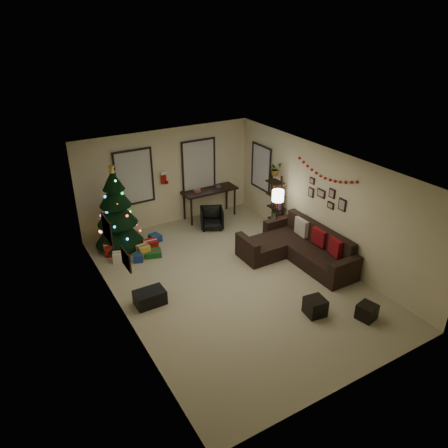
{
  "coord_description": "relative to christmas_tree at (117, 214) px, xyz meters",
  "views": [
    {
      "loc": [
        -4.28,
        -6.87,
        5.46
      ],
      "look_at": [
        0.1,
        0.6,
        1.15
      ],
      "focal_mm": 34.48,
      "sensor_mm": 36.0,
      "label": 1
    }
  ],
  "objects": [
    {
      "name": "floor",
      "position": [
        1.69,
        -2.82,
        -0.93
      ],
      "size": [
        7.0,
        7.0,
        0.0
      ],
      "primitive_type": "plane",
      "color": "tan",
      "rests_on": "ground"
    },
    {
      "name": "ceiling",
      "position": [
        1.69,
        -2.82,
        1.77
      ],
      "size": [
        7.0,
        7.0,
        0.0
      ],
      "primitive_type": "plane",
      "rotation": [
        3.14,
        0.0,
        0.0
      ],
      "color": "white",
      "rests_on": "floor"
    },
    {
      "name": "wall_back",
      "position": [
        1.69,
        0.68,
        0.42
      ],
      "size": [
        5.0,
        0.0,
        5.0
      ],
      "primitive_type": "plane",
      "rotation": [
        1.57,
        0.0,
        0.0
      ],
      "color": "beige",
      "rests_on": "floor"
    },
    {
      "name": "wall_front",
      "position": [
        1.69,
        -6.32,
        0.42
      ],
      "size": [
        5.0,
        0.0,
        5.0
      ],
      "primitive_type": "plane",
      "rotation": [
        -1.57,
        0.0,
        0.0
      ],
      "color": "beige",
      "rests_on": "floor"
    },
    {
      "name": "wall_left",
      "position": [
        -0.81,
        -2.82,
        0.42
      ],
      "size": [
        0.0,
        7.0,
        7.0
      ],
      "primitive_type": "plane",
      "rotation": [
        1.57,
        0.0,
        1.57
      ],
      "color": "beige",
      "rests_on": "floor"
    },
    {
      "name": "wall_right",
      "position": [
        4.19,
        -2.82,
        0.42
      ],
      "size": [
        0.0,
        7.0,
        7.0
      ],
      "primitive_type": "plane",
      "rotation": [
        1.57,
        0.0,
        -1.57
      ],
      "color": "beige",
      "rests_on": "floor"
    },
    {
      "name": "window_back_left",
      "position": [
        0.74,
        0.65,
        0.62
      ],
      "size": [
        1.05,
        0.06,
        1.5
      ],
      "color": "#728CB2",
      "rests_on": "wall_back"
    },
    {
      "name": "window_back_right",
      "position": [
        2.64,
        0.65,
        0.62
      ],
      "size": [
        1.05,
        0.06,
        1.5
      ],
      "color": "#728CB2",
      "rests_on": "wall_back"
    },
    {
      "name": "window_right_wall",
      "position": [
        4.16,
        -0.27,
        0.57
      ],
      "size": [
        0.06,
        0.9,
        1.3
      ],
      "color": "#728CB2",
      "rests_on": "wall_right"
    },
    {
      "name": "christmas_tree",
      "position": [
        0.0,
        0.0,
        0.0
      ],
      "size": [
        1.21,
        1.21,
        2.26
      ],
      "rotation": [
        0.0,
        0.0,
        0.39
      ],
      "color": "black",
      "rests_on": "floor"
    },
    {
      "name": "presents",
      "position": [
        0.27,
        -0.59,
        -0.82
      ],
      "size": [
        1.5,
        1.01,
        0.3
      ],
      "rotation": [
        0.0,
        0.0,
        0.35
      ],
      "color": "maroon",
      "rests_on": "floor"
    },
    {
      "name": "sofa",
      "position": [
        3.54,
        -2.79,
        -0.66
      ],
      "size": [
        1.81,
        2.63,
        0.85
      ],
      "color": "black",
      "rests_on": "floor"
    },
    {
      "name": "pillow_red_a",
      "position": [
        3.9,
        -3.63,
        -0.29
      ],
      "size": [
        0.2,
        0.43,
        0.42
      ],
      "primitive_type": "cube",
      "rotation": [
        0.0,
        0.0,
        -0.21
      ],
      "color": "maroon",
      "rests_on": "sofa"
    },
    {
      "name": "pillow_red_b",
      "position": [
        3.9,
        -3.09,
        -0.29
      ],
      "size": [
        0.13,
        0.41,
        0.41
      ],
      "primitive_type": "cube",
      "rotation": [
        0.0,
        0.0,
        0.05
      ],
      "color": "maroon",
      "rests_on": "sofa"
    },
    {
      "name": "pillow_cream",
      "position": [
        3.9,
        -2.45,
        -0.3
      ],
      "size": [
        0.15,
        0.43,
        0.43
      ],
      "primitive_type": "cube",
      "rotation": [
        0.0,
        0.0,
        -0.06
      ],
      "color": "#BFAF9A",
      "rests_on": "sofa"
    },
    {
      "name": "ottoman_near",
      "position": [
        2.47,
        -4.64,
        -0.76
      ],
      "size": [
        0.42,
        0.42,
        0.36
      ],
      "primitive_type": "cube",
      "rotation": [
        0.0,
        0.0,
        -0.13
      ],
      "color": "black",
      "rests_on": "floor"
    },
    {
      "name": "ottoman_far",
      "position": [
        3.26,
        -5.27,
        -0.78
      ],
      "size": [
        0.4,
        0.4,
        0.32
      ],
      "primitive_type": "cube",
      "rotation": [
        0.0,
        0.0,
        0.23
      ],
      "color": "black",
      "rests_on": "floor"
    },
    {
      "name": "desk",
      "position": [
        2.84,
        0.4,
        -0.17
      ],
      "size": [
        1.61,
        0.57,
        0.87
      ],
      "color": "black",
      "rests_on": "floor"
    },
    {
      "name": "desk_chair",
      "position": [
        2.55,
        -0.25,
        -0.64
      ],
      "size": [
        0.74,
        0.72,
        0.59
      ],
      "primitive_type": "imported",
      "rotation": [
        0.0,
        0.0,
        -0.43
      ],
      "color": "black",
      "rests_on": "floor"
    },
    {
      "name": "bookshelf",
      "position": [
        3.99,
        -1.28,
        -0.13
      ],
      "size": [
        0.3,
        0.5,
        1.67
      ],
      "color": "black",
      "rests_on": "floor"
    },
    {
      "name": "potted_plant",
      "position": [
        3.99,
        -1.13,
        0.87
      ],
      "size": [
        0.47,
        0.42,
        0.47
      ],
      "primitive_type": "imported",
      "rotation": [
        0.0,
        0.0,
        0.12
      ],
      "color": "#4C4C4C",
      "rests_on": "bookshelf"
    },
    {
      "name": "floor_lamp",
      "position": [
        3.64,
        -1.76,
        0.25
      ],
      "size": [
        0.3,
        0.3,
        1.42
      ],
      "rotation": [
        0.0,
        0.0,
        0.39
      ],
      "color": "black",
      "rests_on": "floor"
    },
    {
      "name": "art_map",
      "position": [
        -0.79,
        -2.1,
        0.69
      ],
      "size": [
        0.04,
        0.6,
        0.5
      ],
      "color": "black",
      "rests_on": "wall_left"
    },
    {
      "name": "art_abstract",
      "position": [
        -0.79,
        -3.19,
        0.58
      ],
      "size": [
        0.04,
        0.45,
        0.35
      ],
      "color": "black",
      "rests_on": "wall_left"
    },
    {
      "name": "gallery",
      "position": [
        4.17,
        -2.9,
        0.64
      ],
      "size": [
        0.03,
        1.25,
        0.54
      ],
      "color": "black",
      "rests_on": "wall_right"
    },
    {
      "name": "garland",
      "position": [
        4.14,
        -2.83,
        1.18
      ],
      "size": [
        0.08,
        1.9,
        0.3
      ],
      "primitive_type": null,
      "color": "#A5140C",
      "rests_on": "wall_right"
    },
    {
      "name": "stocking_left",
      "position": [
        1.55,
        0.58,
        0.47
      ],
      "size": [
        0.2,
        0.05,
        0.36
      ],
      "color": "#990F0C",
      "rests_on": "wall_back"
    },
    {
      "name": "stocking_right",
      "position": [
        1.88,
        0.72,
        0.56
      ],
      "size": [
        0.2,
        0.05,
        0.36
      ],
      "color": "#990F0C",
      "rests_on": "wall_back"
    },
    {
      "name": "storage_bin",
      "position": [
        -0.24,
        -2.66,
        -0.78
      ],
      "size": [
        0.62,
        0.42,
        0.31
      ],
      "primitive_type": "cube",
      "rotation": [
        0.0,
        0.0,
        0.01
      ],
      "color": "black",
      "rests_on": "floor"
    }
  ]
}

